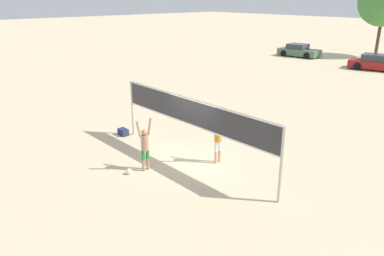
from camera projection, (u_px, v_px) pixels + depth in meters
ground_plane at (192, 161)px, 14.58m from camera, size 200.00×200.00×0.00m
volleyball_net at (192, 117)px, 13.96m from camera, size 8.23×0.11×2.52m
player_spiker at (145, 144)px, 13.54m from camera, size 0.28×0.68×1.97m
player_blocker at (218, 135)px, 14.12m from camera, size 0.28×0.71×2.16m
volleyball at (129, 171)px, 13.52m from camera, size 0.22×0.22×0.22m
gear_bag at (123, 132)px, 17.28m from camera, size 0.50×0.32×0.30m
parked_car_near at (376, 63)px, 32.24m from camera, size 4.75×2.84×1.33m
parked_car_mid at (299, 51)px, 39.34m from camera, size 4.38×2.35×1.30m
tree_left_cluster at (384, 1)px, 37.48m from camera, size 5.03×5.03×8.09m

